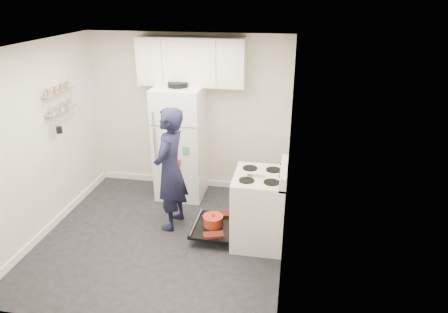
% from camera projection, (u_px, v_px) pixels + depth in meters
% --- Properties ---
extents(room, '(3.21, 3.21, 2.51)m').
position_uv_depth(room, '(156.00, 153.00, 4.96)').
color(room, black).
rests_on(room, ground).
extents(electric_range, '(0.66, 0.76, 1.10)m').
position_uv_depth(electric_range, '(258.00, 209.00, 5.15)').
color(electric_range, silver).
rests_on(electric_range, ground).
extents(open_oven_door, '(0.55, 0.72, 0.22)m').
position_uv_depth(open_oven_door, '(214.00, 224.00, 5.35)').
color(open_oven_door, black).
rests_on(open_oven_door, ground).
extents(refrigerator, '(0.72, 0.74, 1.83)m').
position_uv_depth(refrigerator, '(181.00, 142.00, 6.19)').
color(refrigerator, white).
rests_on(refrigerator, ground).
extents(upper_cabinets, '(1.60, 0.33, 0.70)m').
position_uv_depth(upper_cabinets, '(191.00, 62.00, 5.86)').
color(upper_cabinets, silver).
rests_on(upper_cabinets, room).
extents(wall_shelf_rack, '(0.14, 0.60, 0.61)m').
position_uv_depth(wall_shelf_rack, '(60.00, 101.00, 5.43)').
color(wall_shelf_rack, '#B2B2B7').
rests_on(wall_shelf_rack, room).
extents(person, '(0.48, 0.67, 1.72)m').
position_uv_depth(person, '(170.00, 170.00, 5.33)').
color(person, black).
rests_on(person, ground).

